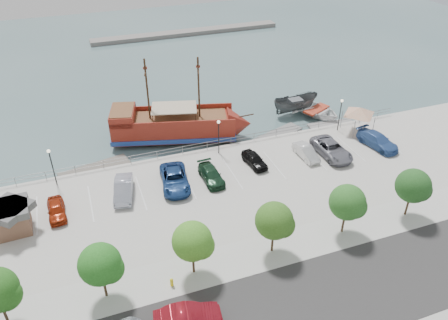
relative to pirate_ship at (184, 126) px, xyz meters
name	(u,v)px	position (x,y,z in m)	size (l,w,h in m)	color
ground	(239,192)	(2.40, -12.80, -1.87)	(160.00, 160.00, 0.00)	#446064
street	(317,301)	(2.40, -28.80, -0.86)	(100.00, 8.00, 0.04)	#2F2E2E
sidewalk	(282,248)	(2.40, -22.80, -0.85)	(100.00, 4.00, 0.05)	#B8B8B4
seawall_railing	(215,144)	(2.40, -5.00, -0.34)	(50.00, 0.06, 1.00)	slate
far_shore	(187,33)	(12.40, 42.20, -1.47)	(40.00, 3.00, 0.80)	slate
pirate_ship	(184,126)	(0.00, 0.00, 0.00)	(18.03, 9.14, 11.16)	maroon
patrol_boat	(295,106)	(16.43, 1.39, -0.60)	(2.47, 6.55, 2.54)	#484B4D
speedboat	(316,112)	(18.83, -0.36, -1.15)	(4.96, 6.95, 1.44)	white
dock_west	(95,169)	(-11.56, -3.60, -1.65)	(7.81, 2.23, 0.45)	#686158
dock_mid	(277,135)	(11.31, -3.60, -1.66)	(7.32, 2.09, 0.42)	slate
dock_east	(331,125)	(19.33, -3.60, -1.69)	(6.34, 1.81, 0.36)	gray
shed	(11,218)	(-19.46, -12.38, 0.59)	(3.48, 3.48, 2.74)	brown
canopy_tent	(360,107)	(20.52, -7.26, 2.42)	(4.60, 4.60, 3.78)	slate
street_sedan	(188,317)	(-7.41, -27.46, -0.07)	(1.69, 4.86, 1.60)	maroon
fire_hydrant	(172,282)	(-7.63, -23.60, -0.44)	(0.27, 0.27, 0.79)	yellow
lamp_post_left	(51,161)	(-15.60, -6.30, 2.07)	(0.36, 0.36, 4.28)	black
lamp_post_mid	(219,131)	(2.40, -6.30, 2.07)	(0.36, 0.36, 4.28)	black
lamp_post_right	(341,109)	(18.40, -6.30, 2.07)	(0.36, 0.36, 4.28)	black
tree_b	(102,265)	(-12.45, -22.88, 2.43)	(3.30, 3.20, 5.00)	#473321
tree_c	(194,242)	(-5.45, -22.88, 2.43)	(3.30, 3.20, 5.00)	#473321
tree_d	(276,222)	(1.55, -22.88, 2.43)	(3.30, 3.20, 5.00)	#473321
tree_e	(349,203)	(8.55, -22.88, 2.43)	(3.30, 3.20, 5.00)	#473321
tree_f	(415,187)	(15.55, -22.88, 2.43)	(3.30, 3.20, 5.00)	#473321
parked_car_a	(56,210)	(-15.73, -11.56, -0.19)	(1.61, 4.00, 1.36)	#99260C
parked_car_b	(123,189)	(-9.27, -10.63, -0.06)	(1.71, 4.90, 1.61)	#A3A7B9
parked_car_c	(175,179)	(-4.01, -10.78, -0.05)	(2.73, 5.92, 1.64)	navy
parked_car_d	(211,175)	(-0.16, -11.15, -0.20)	(1.88, 4.63, 1.34)	#173722
parked_car_e	(255,160)	(5.31, -10.00, -0.19)	(1.60, 3.98, 1.36)	black
parked_car_f	(306,152)	(11.48, -10.56, -0.19)	(1.44, 4.14, 1.36)	silver
parked_car_g	(332,149)	(14.41, -11.20, -0.05)	(2.74, 5.93, 1.65)	gray
parked_car_h	(378,141)	(20.62, -11.34, -0.07)	(2.23, 5.48, 1.59)	#365C9D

